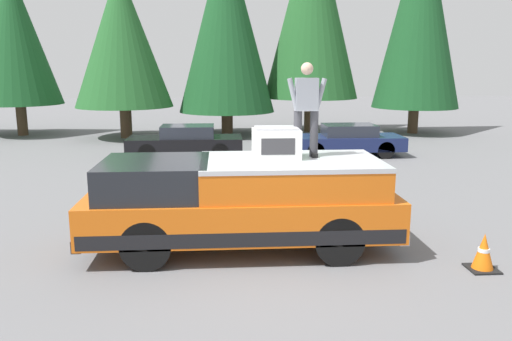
# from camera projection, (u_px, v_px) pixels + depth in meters

# --- Properties ---
(ground_plane) EXTENTS (90.00, 90.00, 0.00)m
(ground_plane) POSITION_uv_depth(u_px,v_px,m) (263.00, 255.00, 9.04)
(ground_plane) COLOR slate
(pickup_truck) EXTENTS (2.01, 5.54, 1.65)m
(pickup_truck) POSITION_uv_depth(u_px,v_px,m) (242.00, 202.00, 9.19)
(pickup_truck) COLOR orange
(pickup_truck) RESTS_ON ground
(compressor_unit) EXTENTS (0.65, 0.84, 0.56)m
(compressor_unit) POSITION_uv_depth(u_px,v_px,m) (276.00, 143.00, 9.14)
(compressor_unit) COLOR silver
(compressor_unit) RESTS_ON pickup_truck
(person_on_truck_bed) EXTENTS (0.29, 0.72, 1.69)m
(person_on_truck_bed) POSITION_uv_depth(u_px,v_px,m) (306.00, 107.00, 9.17)
(person_on_truck_bed) COLOR #333338
(person_on_truck_bed) RESTS_ON pickup_truck
(parked_car_navy) EXTENTS (1.64, 4.10, 1.16)m
(parked_car_navy) POSITION_uv_depth(u_px,v_px,m) (347.00, 140.00, 18.86)
(parked_car_navy) COLOR navy
(parked_car_navy) RESTS_ON ground
(parked_car_black) EXTENTS (1.64, 4.10, 1.16)m
(parked_car_black) POSITION_uv_depth(u_px,v_px,m) (186.00, 141.00, 18.55)
(parked_car_black) COLOR black
(parked_car_black) RESTS_ON ground
(traffic_cone) EXTENTS (0.47, 0.47, 0.62)m
(traffic_cone) POSITION_uv_depth(u_px,v_px,m) (483.00, 253.00, 8.33)
(traffic_cone) COLOR black
(traffic_cone) RESTS_ON ground
(conifer_far_left) EXTENTS (4.12, 4.12, 10.43)m
(conifer_far_left) POSITION_uv_depth(u_px,v_px,m) (420.00, 10.00, 24.11)
(conifer_far_left) COLOR #4C3826
(conifer_far_left) RESTS_ON ground
(conifer_left) EXTENTS (4.65, 4.65, 10.70)m
(conifer_left) POSITION_uv_depth(u_px,v_px,m) (312.00, 4.00, 24.69)
(conifer_left) COLOR #4C3826
(conifer_left) RESTS_ON ground
(conifer_center_left) EXTENTS (4.52, 4.52, 9.39)m
(conifer_center_left) POSITION_uv_depth(u_px,v_px,m) (226.00, 22.00, 23.66)
(conifer_center_left) COLOR #4C3826
(conifer_center_left) RESTS_ON ground
(conifer_center_right) EXTENTS (4.39, 4.39, 7.56)m
(conifer_center_right) POSITION_uv_depth(u_px,v_px,m) (122.00, 38.00, 22.79)
(conifer_center_right) COLOR #4C3826
(conifer_center_right) RESTS_ON ground
(conifer_right) EXTENTS (3.98, 3.98, 7.82)m
(conifer_right) POSITION_uv_depth(u_px,v_px,m) (14.00, 35.00, 23.57)
(conifer_right) COLOR #4C3826
(conifer_right) RESTS_ON ground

